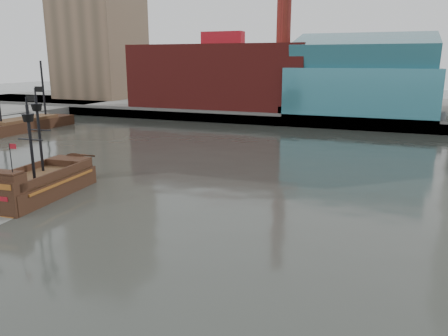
% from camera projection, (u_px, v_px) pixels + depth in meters
% --- Properties ---
extents(ground, '(400.00, 400.00, 0.00)m').
position_uv_depth(ground, '(149.00, 240.00, 33.75)').
color(ground, '#272A25').
rests_on(ground, ground).
extents(promenade_far, '(220.00, 60.00, 2.00)m').
position_uv_depth(promenade_far, '(326.00, 108.00, 116.74)').
color(promenade_far, slate).
rests_on(promenade_far, ground).
extents(seawall, '(220.00, 1.00, 2.60)m').
position_uv_depth(seawall, '(305.00, 121.00, 89.98)').
color(seawall, '#4C4C49').
rests_on(seawall, ground).
extents(skyline, '(149.00, 45.00, 62.00)m').
position_uv_depth(skyline, '(350.00, 12.00, 102.51)').
color(skyline, brown).
rests_on(skyline, promenade_far).
extents(pirate_ship, '(5.93, 16.04, 11.78)m').
position_uv_depth(pirate_ship, '(39.00, 186.00, 44.30)').
color(pirate_ship, black).
rests_on(pirate_ship, ground).
extents(docked_vessel, '(5.10, 22.38, 15.20)m').
position_uv_depth(docked_vessel, '(26.00, 126.00, 85.66)').
color(docked_vessel, black).
rests_on(docked_vessel, ground).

